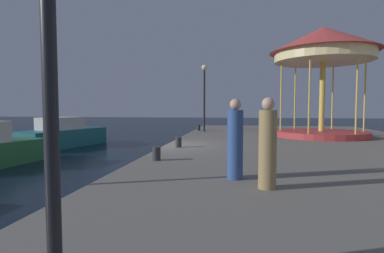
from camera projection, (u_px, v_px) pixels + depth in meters
ground_plane at (166, 164)px, 12.70m from camera, size 120.00×120.00×0.00m
quay_dock at (321, 158)px, 11.77m from camera, size 12.30×28.66×0.80m
motorboat_teal at (62, 135)px, 18.20m from camera, size 3.43×5.91×1.77m
carousel at (323, 54)px, 15.91m from camera, size 5.50×5.50×5.75m
lamp_post_mid_promenade at (204, 86)px, 19.42m from camera, size 0.36×0.36×4.27m
bollard_center at (199, 128)px, 20.51m from camera, size 0.24×0.24×0.40m
bollard_north at (156, 154)px, 8.88m from camera, size 0.24×0.24×0.40m
bollard_south at (178, 142)px, 11.82m from camera, size 0.24×0.24×0.40m
person_near_carousel at (268, 146)px, 5.76m from camera, size 0.34×0.34×1.73m
person_far_corner at (235, 142)px, 6.53m from camera, size 0.34×0.34×1.73m
person_mid_promenade at (233, 117)px, 21.99m from camera, size 0.34×0.34×1.85m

